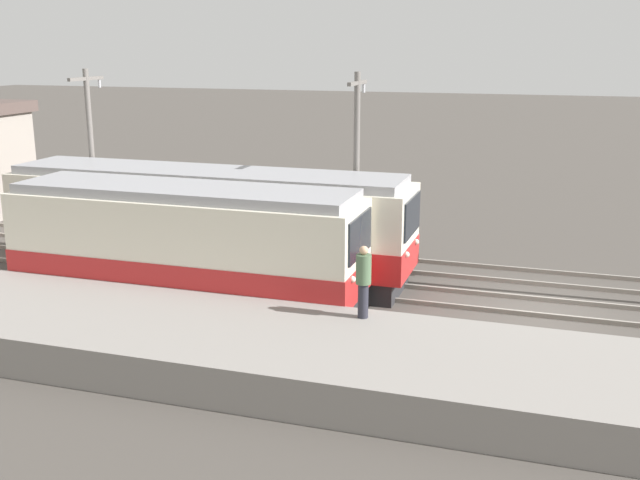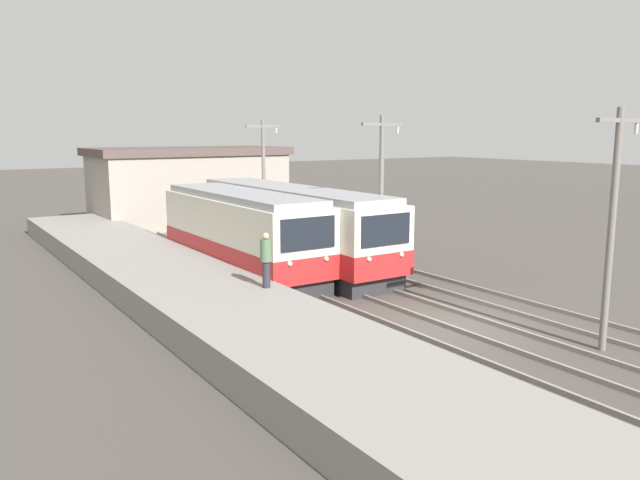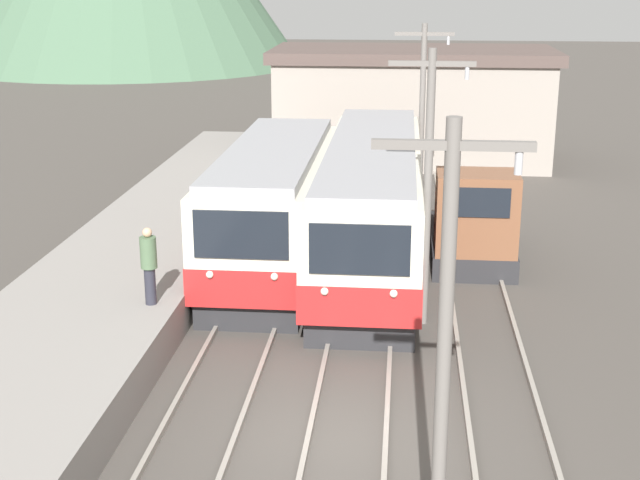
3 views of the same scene
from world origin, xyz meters
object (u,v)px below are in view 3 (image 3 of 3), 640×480
object	(u,v)px
catenary_mast_near	(445,349)
person_on_platform	(149,263)
commuter_train_left	(274,212)
catenary_mast_mid	(428,179)
shunting_locomotive	(472,220)
catenary_mast_far	(422,114)
commuter_train_center	(371,208)

from	to	relation	value
catenary_mast_near	person_on_platform	xyz separation A→B (m)	(-6.34, 8.06, -1.68)
commuter_train_left	catenary_mast_mid	bearing A→B (deg)	-42.76
shunting_locomotive	catenary_mast_far	bearing A→B (deg)	107.79
commuter_train_left	catenary_mast_mid	size ratio (longest dim) A/B	1.58
commuter_train_center	catenary_mast_near	world-z (taller)	catenary_mast_near
catenary_mast_far	commuter_train_left	bearing A→B (deg)	-125.81
catenary_mast_mid	commuter_train_left	bearing A→B (deg)	137.24
commuter_train_left	shunting_locomotive	xyz separation A→B (m)	(5.80, 1.32, -0.47)
commuter_train_center	catenary_mast_far	bearing A→B (deg)	74.01
catenary_mast_far	catenary_mast_near	bearing A→B (deg)	-90.00
commuter_train_left	commuter_train_center	bearing A→B (deg)	14.24
commuter_train_left	catenary_mast_near	distance (m)	14.73
shunting_locomotive	catenary_mast_near	world-z (taller)	catenary_mast_near
commuter_train_center	catenary_mast_far	world-z (taller)	catenary_mast_far
catenary_mast_near	catenary_mast_far	xyz separation A→B (m)	(0.00, 19.91, 0.00)
catenary_mast_near	commuter_train_left	bearing A→B (deg)	107.18
person_on_platform	catenary_mast_near	bearing A→B (deg)	-51.79
shunting_locomotive	catenary_mast_far	world-z (taller)	catenary_mast_far
catenary_mast_near	person_on_platform	world-z (taller)	catenary_mast_near
commuter_train_left	shunting_locomotive	distance (m)	5.97
commuter_train_center	shunting_locomotive	size ratio (longest dim) A/B	2.65
shunting_locomotive	catenary_mast_mid	world-z (taller)	catenary_mast_mid
commuter_train_center	person_on_platform	size ratio (longest dim) A/B	7.52
catenary_mast_mid	person_on_platform	bearing A→B (deg)	-163.35
catenary_mast_near	person_on_platform	bearing A→B (deg)	128.21
commuter_train_center	catenary_mast_near	bearing A→B (deg)	-84.12
commuter_train_left	shunting_locomotive	world-z (taller)	commuter_train_left
shunting_locomotive	commuter_train_left	bearing A→B (deg)	-167.16
catenary_mast_far	catenary_mast_mid	bearing A→B (deg)	-90.00
commuter_train_left	catenary_mast_far	size ratio (longest dim) A/B	1.58
catenary_mast_near	catenary_mast_mid	xyz separation A→B (m)	(0.00, 9.96, 0.00)
commuter_train_left	catenary_mast_mid	xyz separation A→B (m)	(4.31, -3.98, 2.00)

